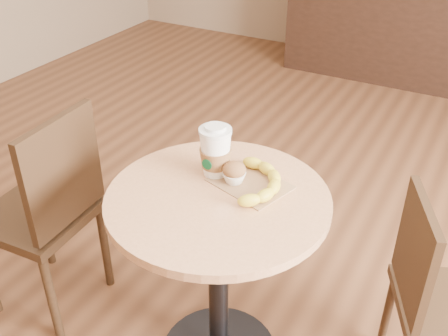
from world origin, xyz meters
name	(u,v)px	position (x,y,z in m)	size (l,w,h in m)	color
cafe_table	(218,248)	(-0.11, -0.04, 0.54)	(0.71, 0.71, 0.75)	black
chair_left	(47,209)	(-0.83, -0.11, 0.49)	(0.42, 0.42, 0.90)	#322011
chair_right	(437,296)	(0.57, 0.20, 0.43)	(0.46, 0.46, 0.79)	#322011
service_counter	(432,17)	(0.00, 3.18, 0.52)	(2.30, 0.65, 1.04)	black
kraft_bag	(250,184)	(-0.05, 0.07, 0.75)	(0.24, 0.18, 0.00)	#996F4A
coffee_cup	(215,153)	(-0.18, 0.07, 0.83)	(0.11, 0.11, 0.18)	white
muffin	(234,173)	(-0.10, 0.05, 0.79)	(0.08, 0.08, 0.07)	white
banana	(256,182)	(-0.03, 0.05, 0.77)	(0.19, 0.27, 0.04)	gold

